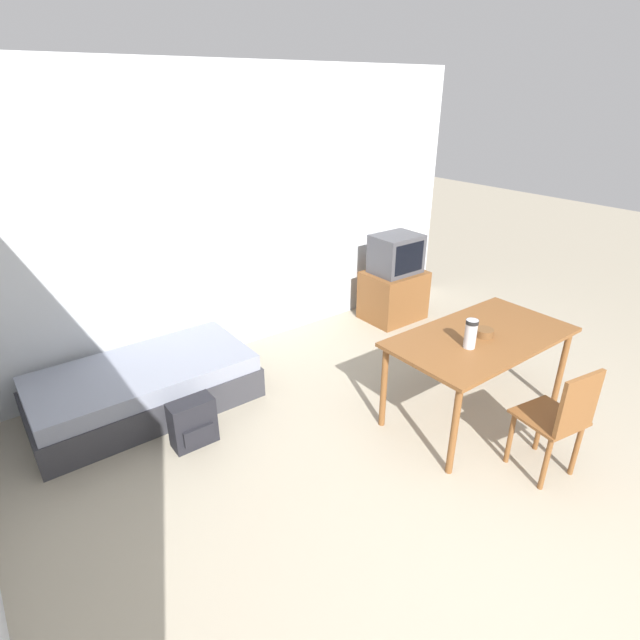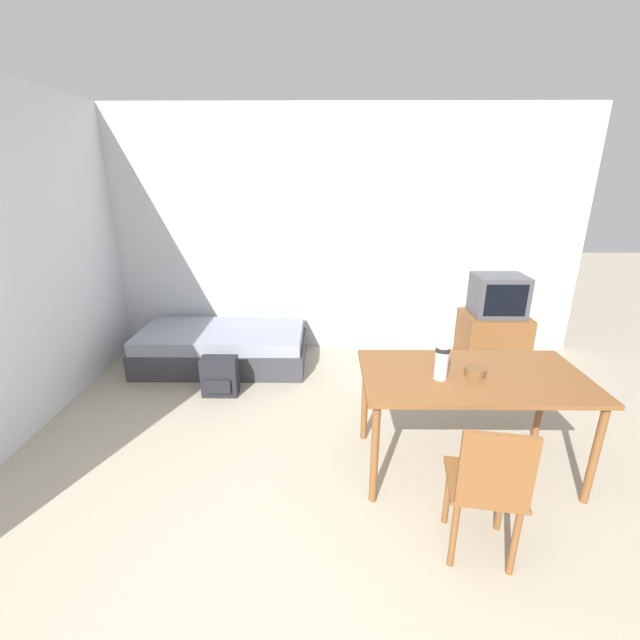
{
  "view_description": "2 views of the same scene",
  "coord_description": "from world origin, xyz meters",
  "px_view_note": "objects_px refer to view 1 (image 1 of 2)",
  "views": [
    {
      "loc": [
        -2.09,
        -0.59,
        2.48
      ],
      "look_at": [
        -0.25,
        1.86,
        1.04
      ],
      "focal_mm": 28.0,
      "sensor_mm": 36.0,
      "label": 1
    },
    {
      "loc": [
        -0.03,
        -1.19,
        2.03
      ],
      "look_at": [
        -0.06,
        2.09,
        0.88
      ],
      "focal_mm": 24.0,
      "sensor_mm": 36.0,
      "label": 2
    }
  ],
  "objects_px": {
    "daybed": "(145,387)",
    "thermos_flask": "(471,332)",
    "tv": "(394,282)",
    "mate_bowl": "(484,333)",
    "backpack": "(193,423)",
    "dining_table": "(481,344)",
    "wooden_chair": "(561,418)"
  },
  "relations": [
    {
      "from": "tv",
      "to": "backpack",
      "type": "relative_size",
      "value": 2.63
    },
    {
      "from": "dining_table",
      "to": "mate_bowl",
      "type": "bearing_deg",
      "value": -82.89
    },
    {
      "from": "dining_table",
      "to": "mate_bowl",
      "type": "height_order",
      "value": "mate_bowl"
    },
    {
      "from": "tv",
      "to": "dining_table",
      "type": "distance_m",
      "value": 1.98
    },
    {
      "from": "mate_bowl",
      "to": "backpack",
      "type": "xyz_separation_m",
      "value": [
        -1.99,
        1.05,
        -0.58
      ]
    },
    {
      "from": "tv",
      "to": "mate_bowl",
      "type": "xyz_separation_m",
      "value": [
        -0.84,
        -1.79,
        0.32
      ]
    },
    {
      "from": "wooden_chair",
      "to": "thermos_flask",
      "type": "distance_m",
      "value": 0.81
    },
    {
      "from": "daybed",
      "to": "wooden_chair",
      "type": "xyz_separation_m",
      "value": [
        1.96,
        -2.49,
        0.28
      ]
    },
    {
      "from": "tv",
      "to": "mate_bowl",
      "type": "relative_size",
      "value": 7.13
    },
    {
      "from": "wooden_chair",
      "to": "mate_bowl",
      "type": "relative_size",
      "value": 6.15
    },
    {
      "from": "dining_table",
      "to": "wooden_chair",
      "type": "relative_size",
      "value": 1.72
    },
    {
      "from": "backpack",
      "to": "thermos_flask",
      "type": "bearing_deg",
      "value": -32.11
    },
    {
      "from": "daybed",
      "to": "wooden_chair",
      "type": "distance_m",
      "value": 3.18
    },
    {
      "from": "thermos_flask",
      "to": "mate_bowl",
      "type": "relative_size",
      "value": 1.58
    },
    {
      "from": "tv",
      "to": "thermos_flask",
      "type": "bearing_deg",
      "value": -120.42
    },
    {
      "from": "tv",
      "to": "dining_table",
      "type": "relative_size",
      "value": 0.67
    },
    {
      "from": "dining_table",
      "to": "wooden_chair",
      "type": "xyz_separation_m",
      "value": [
        -0.15,
        -0.78,
        -0.18
      ]
    },
    {
      "from": "daybed",
      "to": "mate_bowl",
      "type": "distance_m",
      "value": 2.79
    },
    {
      "from": "tv",
      "to": "wooden_chair",
      "type": "bearing_deg",
      "value": -111.17
    },
    {
      "from": "tv",
      "to": "wooden_chair",
      "type": "height_order",
      "value": "tv"
    },
    {
      "from": "daybed",
      "to": "thermos_flask",
      "type": "bearing_deg",
      "value": -43.52
    },
    {
      "from": "tv",
      "to": "backpack",
      "type": "height_order",
      "value": "tv"
    },
    {
      "from": "daybed",
      "to": "tv",
      "type": "xyz_separation_m",
      "value": [
        2.95,
        0.06,
        0.24
      ]
    },
    {
      "from": "dining_table",
      "to": "thermos_flask",
      "type": "distance_m",
      "value": 0.32
    },
    {
      "from": "daybed",
      "to": "tv",
      "type": "height_order",
      "value": "tv"
    },
    {
      "from": "wooden_chair",
      "to": "thermos_flask",
      "type": "bearing_deg",
      "value": 97.18
    },
    {
      "from": "mate_bowl",
      "to": "dining_table",
      "type": "bearing_deg",
      "value": 97.11
    },
    {
      "from": "daybed",
      "to": "thermos_flask",
      "type": "height_order",
      "value": "thermos_flask"
    },
    {
      "from": "daybed",
      "to": "backpack",
      "type": "relative_size",
      "value": 4.7
    },
    {
      "from": "tv",
      "to": "dining_table",
      "type": "bearing_deg",
      "value": -115.27
    },
    {
      "from": "wooden_chair",
      "to": "mate_bowl",
      "type": "distance_m",
      "value": 0.83
    },
    {
      "from": "daybed",
      "to": "thermos_flask",
      "type": "relative_size",
      "value": 8.07
    }
  ]
}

